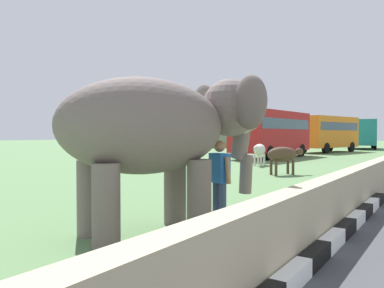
% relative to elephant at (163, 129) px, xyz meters
% --- Properties ---
extents(barrier_parapet, '(28.00, 0.36, 1.00)m').
position_rel_elephant_xyz_m(barrier_parapet, '(-0.16, -2.51, -1.38)').
color(barrier_parapet, tan).
rests_on(barrier_parapet, ground_plane).
extents(elephant, '(4.02, 3.27, 2.89)m').
position_rel_elephant_xyz_m(elephant, '(0.00, 0.00, 0.00)').
color(elephant, '#6D5F5C').
rests_on(elephant, ground_plane).
extents(person_handler, '(0.37, 0.66, 1.66)m').
position_rel_elephant_xyz_m(person_handler, '(1.13, -0.52, -0.95)').
color(person_handler, navy).
rests_on(person_handler, ground_plane).
extents(bus_red, '(9.06, 3.03, 3.50)m').
position_rel_elephant_xyz_m(bus_red, '(21.96, 6.89, 0.20)').
color(bus_red, '#B21E1E').
rests_on(bus_red, ground_plane).
extents(bus_orange, '(8.38, 4.30, 3.50)m').
position_rel_elephant_xyz_m(bus_orange, '(33.28, 5.66, 0.20)').
color(bus_orange, orange).
rests_on(bus_orange, ground_plane).
extents(bus_teal, '(8.45, 4.10, 3.50)m').
position_rel_elephant_xyz_m(bus_teal, '(44.83, 4.44, 0.20)').
color(bus_teal, teal).
rests_on(bus_teal, ground_plane).
extents(cow_near, '(1.93, 0.90, 1.23)m').
position_rel_elephant_xyz_m(cow_near, '(14.71, 4.69, -1.01)').
color(cow_near, beige).
rests_on(cow_near, ground_plane).
extents(cow_mid, '(1.82, 1.37, 1.23)m').
position_rel_elephant_xyz_m(cow_mid, '(10.64, 1.75, -1.01)').
color(cow_mid, '#473323').
rests_on(cow_mid, ground_plane).
extents(hill_east, '(41.56, 33.25, 14.23)m').
position_rel_elephant_xyz_m(hill_east, '(52.84, 30.17, -1.88)').
color(hill_east, '#6E7D5D').
rests_on(hill_east, ground_plane).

